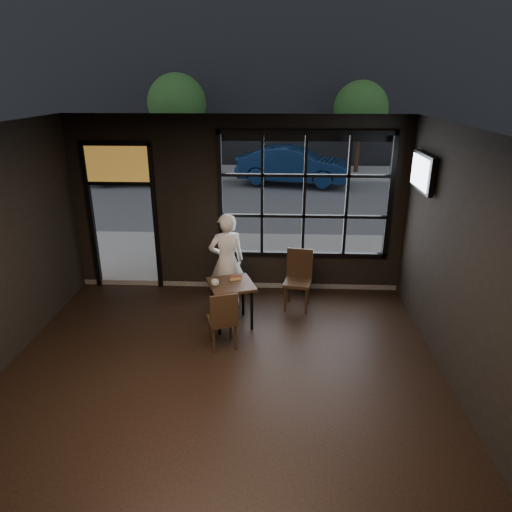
{
  "coord_description": "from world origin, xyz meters",
  "views": [
    {
      "loc": [
        0.7,
        -4.44,
        3.71
      ],
      "look_at": [
        0.4,
        2.2,
        1.15
      ],
      "focal_mm": 32.0,
      "sensor_mm": 36.0,
      "label": 1
    }
  ],
  "objects_px": {
    "man": "(227,261)",
    "navy_car": "(293,165)",
    "cafe_table": "(232,304)",
    "chair_near": "(222,318)"
  },
  "relations": [
    {
      "from": "cafe_table",
      "to": "navy_car",
      "type": "relative_size",
      "value": 0.18
    },
    {
      "from": "man",
      "to": "navy_car",
      "type": "xyz_separation_m",
      "value": [
        1.43,
        9.88,
        -0.06
      ]
    },
    {
      "from": "chair_near",
      "to": "man",
      "type": "relative_size",
      "value": 0.55
    },
    {
      "from": "cafe_table",
      "to": "man",
      "type": "distance_m",
      "value": 0.82
    },
    {
      "from": "chair_near",
      "to": "navy_car",
      "type": "distance_m",
      "value": 11.28
    },
    {
      "from": "navy_car",
      "to": "cafe_table",
      "type": "bearing_deg",
      "value": -175.93
    },
    {
      "from": "man",
      "to": "chair_near",
      "type": "bearing_deg",
      "value": 73.83
    },
    {
      "from": "cafe_table",
      "to": "man",
      "type": "bearing_deg",
      "value": 82.41
    },
    {
      "from": "chair_near",
      "to": "man",
      "type": "distance_m",
      "value": 1.37
    },
    {
      "from": "cafe_table",
      "to": "man",
      "type": "height_order",
      "value": "man"
    }
  ]
}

